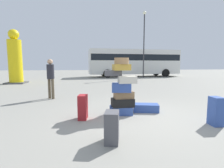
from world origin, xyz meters
The scene contains 10 objects.
ground_plane centered at (0.00, 0.00, 0.00)m, with size 80.00×80.00×0.00m, color gray.
suitcase_tower centered at (-0.36, 0.29, 0.72)m, with size 0.87×0.54×1.64m.
suitcase_charcoal_foreground_far centered at (-0.89, -1.47, 0.29)m, with size 0.25×0.38×0.59m, color #4C4C51.
suitcase_maroon_left_side centered at (-1.47, 0.00, 0.33)m, with size 0.22×0.36×0.65m, color maroon.
suitcase_navy_foreground_near centered at (0.45, 0.47, 0.12)m, with size 0.76×0.38×0.24m, color #334F99.
suitcase_navy_upright_blue centered at (1.69, -0.92, 0.34)m, with size 0.23×0.31×0.69m, color #334F99.
person_bearded_onlooker centered at (-2.87, 2.97, 1.00)m, with size 0.30×0.30×1.67m.
yellow_dummy_statue centered at (-6.77, 9.50, 1.80)m, with size 1.38×1.38×4.05m.
parked_bus centered at (4.16, 15.60, 1.84)m, with size 10.81×3.23×3.15m.
lamp_post centered at (4.61, 13.41, 4.47)m, with size 0.36×0.36×6.98m.
Camera 1 is at (-1.32, -4.54, 1.46)m, focal length 27.61 mm.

